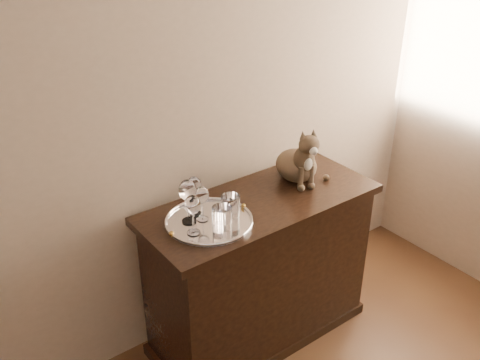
{
  "coord_description": "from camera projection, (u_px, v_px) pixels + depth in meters",
  "views": [
    {
      "loc": [
        -0.82,
        0.21,
        2.16
      ],
      "look_at": [
        0.48,
        1.95,
        1.0
      ],
      "focal_mm": 40.0,
      "sensor_mm": 36.0,
      "label": 1
    }
  ],
  "objects": [
    {
      "name": "wine_glass_a",
      "position": [
        188.0,
        201.0,
        2.36
      ],
      "size": [
        0.08,
        0.08,
        0.21
      ],
      "primitive_type": null,
      "color": "white",
      "rests_on": "tray"
    },
    {
      "name": "wine_glass_c",
      "position": [
        193.0,
        215.0,
        2.28
      ],
      "size": [
        0.07,
        0.07,
        0.19
      ],
      "primitive_type": null,
      "color": "white",
      "rests_on": "tray"
    },
    {
      "name": "wine_glass_b",
      "position": [
        194.0,
        196.0,
        2.42
      ],
      "size": [
        0.07,
        0.07,
        0.19
      ],
      "primitive_type": null,
      "color": "white",
      "rests_on": "tray"
    },
    {
      "name": "wine_glass_d",
      "position": [
        202.0,
        203.0,
        2.38
      ],
      "size": [
        0.06,
        0.06,
        0.17
      ],
      "primitive_type": null,
      "color": "silver",
      "rests_on": "tray"
    },
    {
      "name": "wall_back",
      "position": [
        107.0,
        111.0,
        2.25
      ],
      "size": [
        4.0,
        0.1,
        2.7
      ],
      "primitive_type": "cube",
      "color": "tan",
      "rests_on": "ground"
    },
    {
      "name": "tumbler_b",
      "position": [
        222.0,
        217.0,
        2.34
      ],
      "size": [
        0.09,
        0.09,
        0.1
      ],
      "primitive_type": "cylinder",
      "color": "silver",
      "rests_on": "tray"
    },
    {
      "name": "sideboard",
      "position": [
        260.0,
        271.0,
        2.79
      ],
      "size": [
        1.2,
        0.5,
        0.85
      ],
      "primitive_type": null,
      "color": "black",
      "rests_on": "ground"
    },
    {
      "name": "cat",
      "position": [
        297.0,
        151.0,
        2.71
      ],
      "size": [
        0.38,
        0.36,
        0.31
      ],
      "primitive_type": null,
      "rotation": [
        0.0,
        0.0,
        -0.26
      ],
      "color": "#473B2A",
      "rests_on": "sideboard"
    },
    {
      "name": "tray",
      "position": [
        209.0,
        222.0,
        2.41
      ],
      "size": [
        0.4,
        0.4,
        0.01
      ],
      "primitive_type": "cylinder",
      "color": "white",
      "rests_on": "sideboard"
    },
    {
      "name": "tumbler_c",
      "position": [
        230.0,
        206.0,
        2.43
      ],
      "size": [
        0.09,
        0.09,
        0.1
      ],
      "primitive_type": "cylinder",
      "color": "white",
      "rests_on": "tray"
    }
  ]
}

